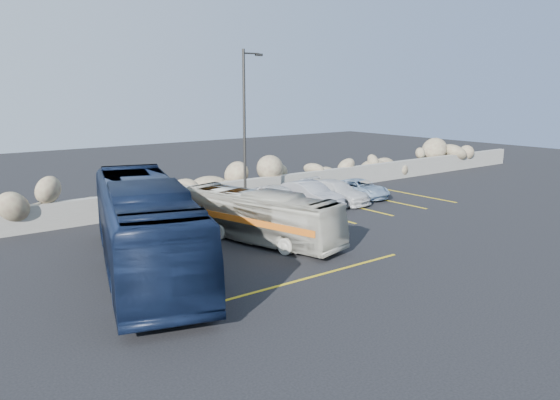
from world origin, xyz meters
TOP-DOWN VIEW (x-y plane):
  - ground at (0.00, 0.00)m, footprint 90.00×90.00m
  - seawall at (0.00, 12.00)m, footprint 60.00×0.40m
  - riprap_pile at (0.00, 13.20)m, footprint 54.00×2.80m
  - parking_lines at (4.64, 5.57)m, footprint 18.16×9.36m
  - lamppost at (2.56, 9.50)m, footprint 1.14×0.18m
  - vintage_bus at (0.01, 4.81)m, footprint 3.51×7.78m
  - tour_coach at (-5.18, 4.13)m, footprint 5.87×11.58m
  - car_a at (3.94, 8.65)m, footprint 1.71×4.08m
  - car_b at (5.87, 8.52)m, footprint 1.59×4.17m
  - car_c at (7.83, 8.56)m, footprint 2.12×4.32m
  - car_d at (9.94, 8.81)m, footprint 1.80×3.78m

SIDE VIEW (x-z plane):
  - ground at x=0.00m, z-range 0.00..0.00m
  - parking_lines at x=4.64m, z-range 0.00..0.01m
  - car_d at x=9.94m, z-range 0.00..1.04m
  - seawall at x=0.00m, z-range 0.00..1.20m
  - car_c at x=7.83m, z-range 0.00..1.21m
  - car_b at x=5.87m, z-range 0.00..1.36m
  - car_a at x=3.94m, z-range 0.00..1.38m
  - vintage_bus at x=0.01m, z-range 0.00..2.11m
  - riprap_pile at x=0.00m, z-range 0.00..2.60m
  - tour_coach at x=-5.18m, z-range 0.00..3.15m
  - lamppost at x=2.56m, z-range 0.30..8.30m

